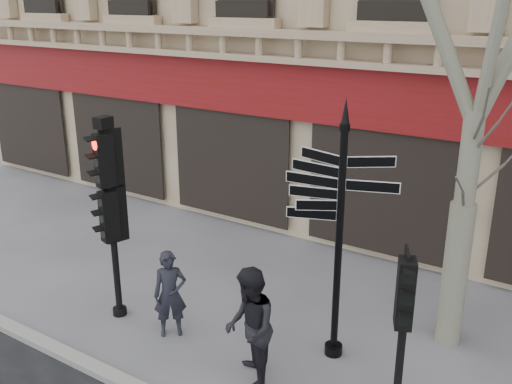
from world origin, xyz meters
TOP-DOWN VIEW (x-y plane):
  - ground at (0.00, 0.00)m, footprint 80.00×80.00m
  - fingerpost at (0.75, 1.09)m, footprint 2.07×2.07m
  - traffic_signal_main at (-3.13, 0.05)m, footprint 0.48×0.40m
  - traffic_signal_secondary at (2.15, 0.12)m, footprint 0.50×0.44m
  - pedestrian_a at (-1.89, 0.09)m, footprint 0.67×0.66m
  - pedestrian_b at (-0.01, -0.28)m, footprint 1.13×1.17m

SIDE VIEW (x-z plane):
  - ground at x=0.00m, z-range 0.00..0.00m
  - pedestrian_a at x=-1.89m, z-range 0.00..1.56m
  - pedestrian_b at x=-0.01m, z-range 0.00..1.90m
  - traffic_signal_secondary at x=2.15m, z-range 0.49..2.99m
  - traffic_signal_main at x=-3.13m, z-range 0.49..4.22m
  - fingerpost at x=0.75m, z-range 0.73..4.98m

